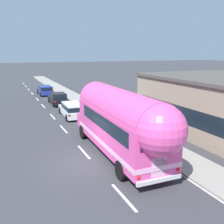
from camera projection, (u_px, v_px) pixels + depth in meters
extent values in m
plane|color=#38383D|center=(92.00, 161.00, 14.92)|extent=(300.00, 300.00, 0.00)
cube|color=silver|center=(124.00, 197.00, 11.26)|extent=(0.14, 2.40, 0.01)
cube|color=silver|center=(84.00, 152.00, 16.35)|extent=(0.14, 2.40, 0.01)
cube|color=silver|center=(64.00, 129.00, 21.17)|extent=(0.14, 2.40, 0.01)
cube|color=silver|center=(53.00, 117.00, 25.31)|extent=(0.14, 2.40, 0.01)
cube|color=silver|center=(43.00, 106.00, 30.29)|extent=(0.14, 2.40, 0.01)
cube|color=silver|center=(37.00, 99.00, 34.60)|extent=(0.14, 2.40, 0.01)
cube|color=silver|center=(32.00, 93.00, 39.38)|extent=(0.14, 2.40, 0.01)
cube|color=silver|center=(29.00, 89.00, 43.59)|extent=(0.14, 2.40, 0.01)
cube|color=silver|center=(26.00, 86.00, 47.94)|extent=(0.14, 2.40, 0.01)
cube|color=silver|center=(23.00, 83.00, 52.11)|extent=(0.14, 2.40, 0.01)
cube|color=silver|center=(87.00, 112.00, 27.06)|extent=(0.12, 80.00, 0.01)
cube|color=gray|center=(105.00, 115.00, 25.75)|extent=(2.46, 90.00, 0.15)
cube|color=#EA4C9E|center=(120.00, 128.00, 15.37)|extent=(2.74, 8.86, 2.30)
cylinder|color=#EA4C9E|center=(120.00, 110.00, 15.11)|extent=(2.68, 8.76, 2.45)
sphere|color=#EA4C9E|center=(160.00, 130.00, 11.20)|extent=(2.40, 2.40, 2.40)
cube|color=#EA4C9E|center=(93.00, 119.00, 20.07)|extent=(2.29, 1.36, 0.95)
cube|color=#F4B2D6|center=(119.00, 139.00, 15.52)|extent=(2.78, 8.90, 0.24)
cube|color=black|center=(122.00, 120.00, 14.97)|extent=(2.72, 7.06, 0.76)
cube|color=black|center=(160.00, 141.00, 11.30)|extent=(2.00, 0.13, 0.84)
cube|color=#F4B2D6|center=(159.00, 167.00, 11.58)|extent=(0.80, 0.08, 0.90)
cube|color=silver|center=(159.00, 180.00, 11.64)|extent=(2.34, 0.20, 0.20)
sphere|color=red|center=(138.00, 177.00, 11.25)|extent=(0.20, 0.20, 0.20)
sphere|color=red|center=(178.00, 169.00, 12.03)|extent=(0.20, 0.20, 0.20)
cube|color=black|center=(96.00, 104.00, 19.23)|extent=(2.14, 0.16, 0.96)
cube|color=silver|center=(91.00, 119.00, 20.72)|extent=(0.90, 0.12, 0.56)
cylinder|color=black|center=(83.00, 132.00, 18.82)|extent=(0.29, 1.01, 1.00)
cylinder|color=black|center=(112.00, 128.00, 19.69)|extent=(0.29, 1.01, 1.00)
cylinder|color=black|center=(121.00, 170.00, 12.71)|extent=(0.29, 1.01, 1.00)
cylinder|color=black|center=(161.00, 163.00, 13.58)|extent=(0.29, 1.01, 1.00)
cube|color=white|center=(72.00, 111.00, 25.29)|extent=(1.95, 4.78, 0.60)
cube|color=white|center=(73.00, 106.00, 24.73)|extent=(1.69, 3.32, 0.55)
cube|color=black|center=(73.00, 107.00, 24.74)|extent=(1.76, 3.36, 0.43)
cube|color=red|center=(69.00, 116.00, 22.83)|extent=(0.20, 0.05, 0.14)
cube|color=red|center=(86.00, 114.00, 23.39)|extent=(0.20, 0.05, 0.14)
cylinder|color=black|center=(60.00, 110.00, 26.52)|extent=(0.22, 0.65, 0.64)
cylinder|color=black|center=(76.00, 109.00, 27.14)|extent=(0.22, 0.65, 0.64)
cylinder|color=black|center=(67.00, 118.00, 23.53)|extent=(0.22, 0.65, 0.64)
cylinder|color=black|center=(85.00, 116.00, 24.15)|extent=(0.22, 0.65, 0.64)
cube|color=black|center=(58.00, 100.00, 31.31)|extent=(1.88, 4.48, 0.60)
cube|color=black|center=(58.00, 95.00, 31.07)|extent=(1.64, 2.12, 0.55)
cube|color=black|center=(58.00, 96.00, 31.08)|extent=(1.70, 2.16, 0.43)
cube|color=red|center=(55.00, 102.00, 28.97)|extent=(0.20, 0.04, 0.14)
cube|color=red|center=(69.00, 101.00, 29.57)|extent=(0.20, 0.04, 0.14)
cylinder|color=black|center=(49.00, 100.00, 32.40)|extent=(0.21, 0.64, 0.64)
cylinder|color=black|center=(63.00, 99.00, 33.05)|extent=(0.21, 0.64, 0.64)
cylinder|color=black|center=(54.00, 104.00, 29.67)|extent=(0.21, 0.64, 0.64)
cylinder|color=black|center=(68.00, 103.00, 30.32)|extent=(0.21, 0.64, 0.64)
cube|color=navy|center=(45.00, 91.00, 38.23)|extent=(1.79, 4.36, 0.60)
cube|color=navy|center=(45.00, 88.00, 37.68)|extent=(1.59, 2.91, 0.55)
cube|color=black|center=(45.00, 88.00, 37.69)|extent=(1.65, 2.95, 0.43)
cube|color=red|center=(42.00, 92.00, 35.94)|extent=(0.20, 0.04, 0.14)
cube|color=red|center=(53.00, 92.00, 36.55)|extent=(0.20, 0.04, 0.14)
cylinder|color=black|center=(38.00, 91.00, 39.26)|extent=(0.20, 0.64, 0.64)
cylinder|color=black|center=(49.00, 91.00, 39.93)|extent=(0.20, 0.64, 0.64)
cylinder|color=black|center=(41.00, 94.00, 36.63)|extent=(0.20, 0.64, 0.64)
cylinder|color=black|center=(53.00, 94.00, 37.30)|extent=(0.20, 0.64, 0.64)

